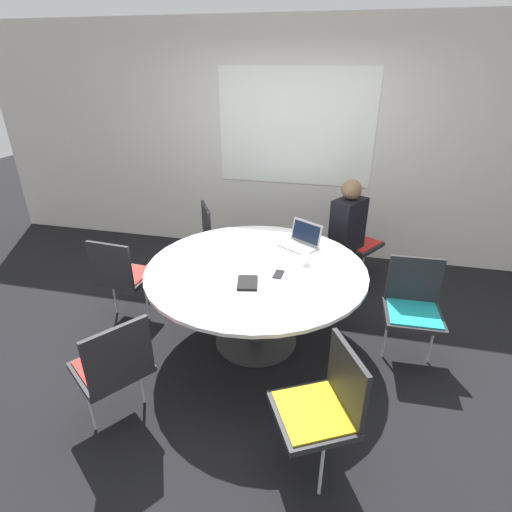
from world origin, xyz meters
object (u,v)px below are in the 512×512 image
Objects in this scene: laptop at (302,240)px; cell_phone at (279,274)px; chair_0 at (353,236)px; chair_5 at (413,303)px; chair_1 at (218,235)px; chair_4 at (324,403)px; chair_3 at (114,364)px; coffee_cup at (306,260)px; chair_2 at (121,273)px; person_0 at (349,228)px; spiral_notebook at (247,283)px.

laptop is 2.78× the size of cell_phone.
chair_0 is 2.15× the size of laptop.
chair_1 is at bearing -28.22° from chair_5.
chair_3 is at bearing 61.35° from chair_4.
laptop is at bearing 3.91° from chair_0.
coffee_cup is (-0.88, 0.03, 0.27)m from chair_5.
chair_2 is 1.00× the size of chair_3.
chair_1 reaches higher than cell_phone.
person_0 is (1.40, 0.05, 0.19)m from chair_1.
chair_0 is at bearing 68.61° from cell_phone.
person_0 is at bearing 62.57° from chair_1.
coffee_cup is at bearing 47.44° from spiral_notebook.
chair_1 and chair_5 have the same top height.
chair_4 is at bearing -50.87° from spiral_notebook.
spiral_notebook is at bearing -9.34° from chair_2.
coffee_cup is 0.30m from cell_phone.
cell_phone is (1.47, -0.11, 0.23)m from chair_2.
spiral_notebook is at bearing -136.45° from cell_phone.
laptop is (0.99, 1.57, 0.28)m from chair_3.
spiral_notebook is at bearing 11.20° from chair_4.
chair_4 is at bearing -55.25° from chair_3.
chair_2 is (-2.04, -1.34, 0.00)m from chair_0.
chair_4 is 1.07m from spiral_notebook.
cell_phone is at bearing -0.00° from chair_2.
chair_2 is at bearing -176.04° from coffee_cup.
chair_2 is 2.23m from chair_4.
chair_1 is 1.47m from cell_phone.
chair_1 and chair_4 have the same top height.
chair_0 is 3.64× the size of spiral_notebook.
coffee_cup is at bearing -15.66° from chair_4.
chair_4 is 3.64× the size of spiral_notebook.
chair_4 is 2.15× the size of laptop.
laptop is at bearing -1.16° from person_0.
chair_3 is 1.64m from coffee_cup.
person_0 reaches higher than chair_0.
cell_phone is at bearing 43.55° from spiral_notebook.
laptop reaches higher than chair_3.
chair_1 is 2.54m from chair_4.
chair_4 is 10.49× the size of coffee_cup.
chair_5 is at bearing 34.33° from chair_1.
chair_5 is 1.11m from cell_phone.
chair_5 is at bearing 17.12° from spiral_notebook.
chair_3 is 1.35m from cell_phone.
chair_4 is 1.29m from coffee_cup.
chair_2 is 1.00× the size of chair_5.
chair_1 is at bearing 35.51° from chair_3.
laptop reaches higher than chair_1.
chair_3 is 2.15× the size of laptop.
chair_5 is (0.61, 1.20, 0.00)m from chair_4.
chair_1 is 3.64× the size of spiral_notebook.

